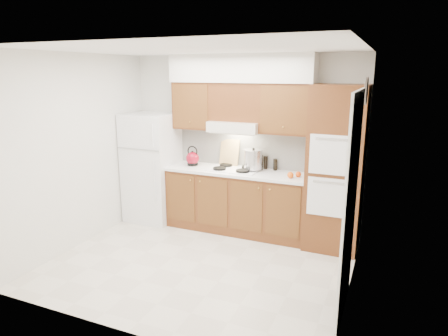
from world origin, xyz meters
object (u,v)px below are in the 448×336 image
fridge (152,167)px  kettle (193,158)px  oven_cabinet (336,169)px  stock_pot (253,160)px

fridge → kettle: bearing=5.2°
oven_cabinet → stock_pot: 1.19m
oven_cabinet → stock_pot: size_ratio=8.05×
stock_pot → oven_cabinet: bearing=-4.1°
kettle → stock_pot: size_ratio=0.74×
fridge → stock_pot: (1.66, 0.12, 0.25)m
oven_cabinet → kettle: 2.15m
fridge → oven_cabinet: 2.86m
fridge → stock_pot: size_ratio=6.29×
kettle → stock_pot: bearing=27.7°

